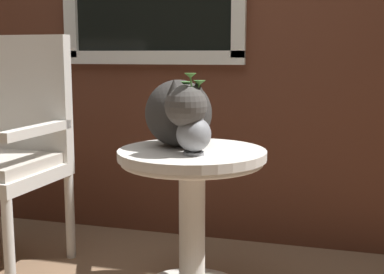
# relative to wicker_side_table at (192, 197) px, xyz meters

# --- Properties ---
(wicker_side_table) EXTENTS (0.58, 0.58, 0.60)m
(wicker_side_table) POSITION_rel_wicker_side_table_xyz_m (0.00, 0.00, 0.00)
(wicker_side_table) COLOR silver
(wicker_side_table) RESTS_ON ground_plane
(wicker_chair) EXTENTS (0.52, 0.52, 1.06)m
(wicker_chair) POSITION_rel_wicker_side_table_xyz_m (-0.91, 0.11, 0.15)
(wicker_chair) COLOR silver
(wicker_chair) RESTS_ON ground_plane
(cat) EXTENTS (0.36, 0.55, 0.28)m
(cat) POSITION_rel_wicker_side_table_xyz_m (-0.06, 0.04, 0.33)
(cat) COLOR #33302D
(cat) RESTS_ON wicker_side_table
(pewter_vase_with_ivy) EXTENTS (0.13, 0.13, 0.30)m
(pewter_vase_with_ivy) POSITION_rel_wicker_side_table_xyz_m (0.03, -0.10, 0.28)
(pewter_vase_with_ivy) COLOR gray
(pewter_vase_with_ivy) RESTS_ON wicker_side_table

